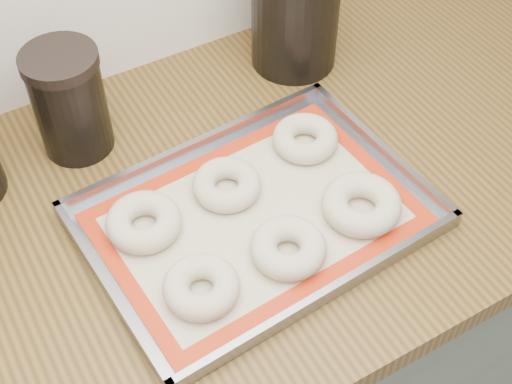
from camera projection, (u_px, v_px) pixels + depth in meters
cabinet at (225, 354)px, 1.38m from camera, size 3.00×0.65×0.86m
countertop at (214, 205)px, 1.04m from camera, size 3.06×0.68×0.04m
baking_tray at (256, 217)px, 0.99m from camera, size 0.48×0.36×0.03m
baking_mat at (256, 218)px, 0.99m from camera, size 0.44×0.32×0.00m
bagel_front_left at (201, 287)px, 0.90m from camera, size 0.10×0.10×0.03m
bagel_front_mid at (288, 248)px, 0.94m from camera, size 0.12×0.12×0.04m
bagel_front_right at (362, 205)px, 0.99m from camera, size 0.14×0.14×0.04m
bagel_back_left at (144, 222)px, 0.97m from camera, size 0.12×0.12×0.03m
bagel_back_mid at (227, 185)px, 1.01m from camera, size 0.10×0.10×0.03m
bagel_back_right at (305, 138)px, 1.08m from camera, size 0.11×0.11×0.03m
canister_mid at (69, 102)px, 1.03m from camera, size 0.11×0.11×0.17m
canister_right at (295, 9)px, 1.16m from camera, size 0.15×0.15×0.20m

